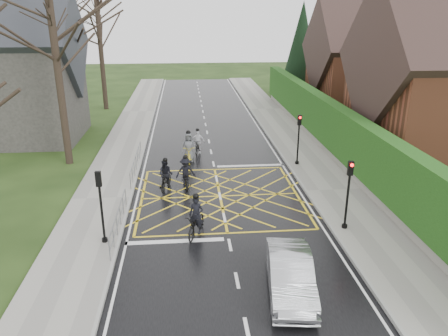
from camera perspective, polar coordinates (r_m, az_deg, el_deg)
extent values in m
plane|color=black|center=(22.61, -0.53, -3.70)|extent=(120.00, 120.00, 0.00)
cube|color=black|center=(22.61, -0.53, -3.69)|extent=(9.00, 80.00, 0.01)
cube|color=gray|center=(23.78, 14.05, -2.91)|extent=(3.00, 80.00, 0.15)
cube|color=gray|center=(22.94, -15.68, -3.93)|extent=(3.00, 80.00, 0.15)
cube|color=slate|center=(29.57, 13.65, 2.23)|extent=(0.50, 38.00, 0.70)
cube|color=#193C10|center=(29.10, 13.93, 5.51)|extent=(0.90, 38.00, 2.80)
cube|color=brown|center=(42.41, 17.99, 10.80)|extent=(9.00, 8.00, 6.00)
cube|color=#30211D|center=(42.09, 18.43, 14.69)|extent=(9.80, 8.80, 8.80)
cube|color=brown|center=(43.10, 22.28, 17.83)|extent=(0.70, 0.70, 1.60)
cylinder|color=black|center=(49.00, 9.74, 9.75)|extent=(0.50, 0.50, 1.20)
cone|color=black|center=(48.43, 10.05, 14.87)|extent=(4.60, 4.60, 10.00)
cube|color=#2D2B28|center=(35.17, -25.09, 9.01)|extent=(8.00, 7.00, 7.00)
cube|color=#26282D|center=(34.79, -25.93, 14.48)|extent=(8.80, 7.80, 7.80)
cylinder|color=black|center=(27.86, -20.82, 11.34)|extent=(0.44, 0.44, 11.00)
cylinder|color=black|center=(35.76, -19.22, 13.99)|extent=(0.44, 0.44, 12.00)
cylinder|color=black|center=(43.51, -15.72, 13.90)|extent=(0.44, 0.44, 10.00)
cylinder|color=slate|center=(19.19, -13.71, -5.55)|extent=(0.05, 5.00, 0.05)
cylinder|color=slate|center=(19.38, -13.60, -6.75)|extent=(0.04, 5.00, 0.04)
cylinder|color=slate|center=(17.24, -14.71, -10.63)|extent=(0.04, 0.04, 1.00)
cylinder|color=slate|center=(21.64, -12.70, -3.91)|extent=(0.04, 0.04, 1.00)
cylinder|color=slate|center=(26.10, -11.49, 1.54)|extent=(0.05, 6.00, 0.05)
cylinder|color=slate|center=(26.25, -11.42, 0.61)|extent=(0.04, 6.00, 0.04)
cylinder|color=slate|center=(23.47, -12.13, -1.93)|extent=(0.04, 0.04, 1.00)
cylinder|color=slate|center=(29.10, -10.84, 2.47)|extent=(0.04, 0.04, 1.00)
cylinder|color=black|center=(26.83, 9.66, 3.28)|extent=(0.10, 0.10, 3.00)
cylinder|color=black|center=(27.25, 9.50, 0.57)|extent=(0.24, 0.24, 0.30)
cube|color=black|center=(26.47, 9.84, 6.19)|extent=(0.22, 0.16, 0.62)
sphere|color=#FF0C0C|center=(26.32, 9.92, 6.50)|extent=(0.14, 0.14, 0.14)
cylinder|color=black|center=(19.32, 15.80, -3.94)|extent=(0.10, 0.10, 3.00)
cylinder|color=black|center=(19.89, 15.43, -7.49)|extent=(0.24, 0.24, 0.30)
cube|color=black|center=(18.82, 16.20, -0.03)|extent=(0.22, 0.16, 0.62)
sphere|color=#FF0C0C|center=(18.65, 16.38, 0.36)|extent=(0.14, 0.14, 0.14)
cylinder|color=black|center=(18.16, -15.67, -5.50)|extent=(0.10, 0.10, 3.00)
cylinder|color=black|center=(18.77, -15.28, -9.23)|extent=(0.24, 0.24, 0.30)
cube|color=black|center=(17.63, -16.09, -1.39)|extent=(0.22, 0.16, 0.62)
sphere|color=#FF0C0C|center=(17.67, -16.08, -0.70)|extent=(0.14, 0.14, 0.14)
imported|color=black|center=(18.75, -3.62, -7.29)|extent=(1.29, 2.05, 1.02)
imported|color=black|center=(18.68, -3.65, -6.18)|extent=(0.73, 0.60, 1.72)
sphere|color=black|center=(18.31, -3.71, -3.70)|extent=(0.27, 0.27, 0.27)
imported|color=black|center=(23.48, -7.59, -1.57)|extent=(0.92, 1.82, 1.06)
imported|color=black|center=(23.47, -7.61, -0.84)|extent=(0.91, 0.79, 1.61)
sphere|color=black|center=(23.19, -7.70, 1.07)|extent=(0.25, 0.25, 0.25)
imported|color=black|center=(23.64, -5.00, -1.41)|extent=(0.84, 1.92, 0.98)
imported|color=black|center=(23.61, -5.03, -0.55)|extent=(1.13, 0.72, 1.66)
sphere|color=black|center=(23.33, -5.09, 1.40)|extent=(0.26, 0.26, 0.26)
imported|color=black|center=(29.18, -3.43, 2.87)|extent=(0.84, 1.77, 1.03)
imported|color=silver|center=(29.19, -3.45, 3.44)|extent=(0.98, 0.57, 1.57)
sphere|color=black|center=(28.98, -3.48, 4.97)|extent=(0.25, 0.25, 0.25)
imported|color=gold|center=(27.62, -4.61, 1.92)|extent=(0.78, 2.10, 1.09)
imported|color=#515358|center=(27.60, -4.64, 2.74)|extent=(0.92, 0.62, 1.86)
sphere|color=black|center=(27.33, -4.69, 4.64)|extent=(0.29, 0.29, 0.29)
imported|color=#A7A9AE|center=(15.30, 8.66, -13.62)|extent=(1.95, 4.28, 1.36)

